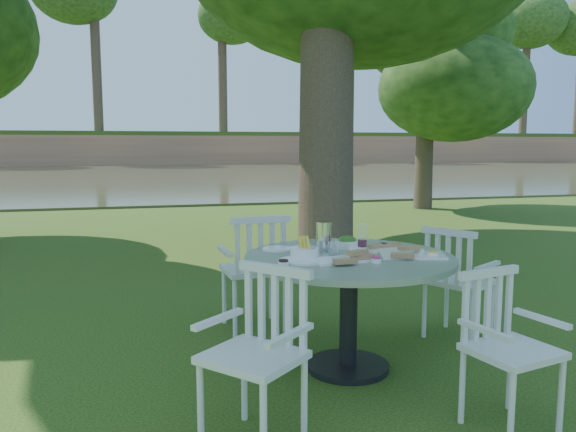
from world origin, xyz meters
name	(u,v)px	position (x,y,z in m)	size (l,w,h in m)	color
ground	(293,309)	(0.00, 0.00, 0.00)	(140.00, 140.00, 0.00)	#1E390B
table	(349,278)	(-0.01, -1.46, 0.64)	(1.40, 1.40, 0.79)	black
chair_ne	(454,275)	(0.98, -1.13, 0.52)	(0.59, 0.60, 0.89)	silver
chair_nw	(257,264)	(-0.45, -0.52, 0.56)	(0.52, 0.49, 0.96)	silver
chair_sw	(263,340)	(-0.76, -2.18, 0.52)	(0.61, 0.62, 0.89)	silver
chair_se	(501,335)	(0.52, -2.35, 0.49)	(0.50, 0.48, 0.84)	silver
tableware	(341,249)	(-0.05, -1.41, 0.83)	(1.17, 0.75, 0.21)	white
river	(169,176)	(0.00, 23.00, 0.00)	(100.00, 28.00, 0.12)	#393B23
far_bank	(159,71)	(0.28, 41.12, 7.25)	(100.00, 18.00, 15.20)	#9F644A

